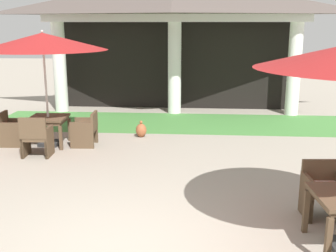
# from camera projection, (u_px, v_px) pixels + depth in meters

# --- Properties ---
(background_pavilion) EXTENTS (8.75, 2.64, 4.31)m
(background_pavilion) POSITION_uv_depth(u_px,v_px,m) (175.00, 8.00, 13.10)
(background_pavilion) COLOR white
(background_pavilion) RESTS_ON ground
(lawn_strip) EXTENTS (10.55, 2.64, 0.01)m
(lawn_strip) POSITION_uv_depth(u_px,v_px,m) (171.00, 123.00, 12.41)
(lawn_strip) COLOR #47843D
(lawn_strip) RESTS_ON ground
(patio_chair_near_foreground_north) EXTENTS (0.62, 0.55, 0.84)m
(patio_chair_near_foreground_north) POSITION_uv_depth(u_px,v_px,m) (323.00, 191.00, 6.31)
(patio_chair_near_foreground_north) COLOR brown
(patio_chair_near_foreground_north) RESTS_ON ground
(patio_table_mid_left) EXTENTS (0.90, 0.90, 0.70)m
(patio_table_mid_left) POSITION_uv_depth(u_px,v_px,m) (48.00, 121.00, 10.00)
(patio_table_mid_left) COLOR brown
(patio_table_mid_left) RESTS_ON ground
(patio_umbrella_mid_left) EXTENTS (2.96, 2.96, 2.72)m
(patio_umbrella_mid_left) POSITION_uv_depth(u_px,v_px,m) (43.00, 42.00, 9.56)
(patio_umbrella_mid_left) COLOR #2D2D2D
(patio_umbrella_mid_left) RESTS_ON ground
(patio_chair_mid_left_south) EXTENTS (0.62, 0.53, 0.92)m
(patio_chair_mid_left_south) POSITION_uv_depth(u_px,v_px,m) (36.00, 138.00, 9.17)
(patio_chair_mid_left_south) COLOR brown
(patio_chair_mid_left_south) RESTS_ON ground
(patio_chair_mid_left_east) EXTENTS (0.58, 0.60, 0.82)m
(patio_chair_mid_left_east) POSITION_uv_depth(u_px,v_px,m) (86.00, 130.00, 10.02)
(patio_chair_mid_left_east) COLOR brown
(patio_chair_mid_left_east) RESTS_ON ground
(patio_chair_mid_left_west) EXTENTS (0.57, 0.57, 0.81)m
(patio_chair_mid_left_west) POSITION_uv_depth(u_px,v_px,m) (12.00, 129.00, 10.07)
(patio_chair_mid_left_west) COLOR brown
(patio_chair_mid_left_west) RESTS_ON ground
(terracotta_urn) EXTENTS (0.28, 0.28, 0.43)m
(terracotta_urn) POSITION_uv_depth(u_px,v_px,m) (141.00, 130.00, 10.83)
(terracotta_urn) COLOR #9E5633
(terracotta_urn) RESTS_ON ground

